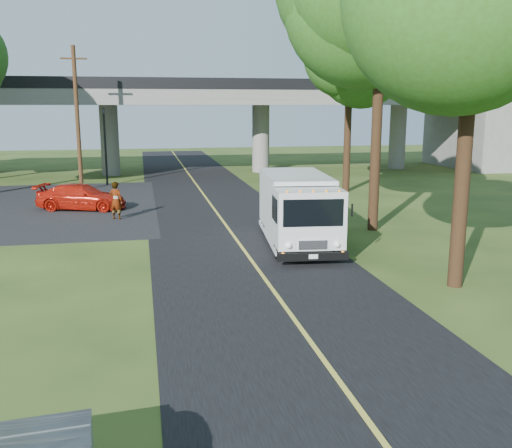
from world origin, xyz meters
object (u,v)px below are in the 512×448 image
object	(u,v)px
traffic_signal	(105,138)
red_sedan	(82,197)
pedestrian	(116,201)
tree_right_far	(354,56)
utility_pole	(77,118)
step_van	(298,208)

from	to	relation	value
traffic_signal	red_sedan	world-z (taller)	traffic_signal
traffic_signal	pedestrian	world-z (taller)	traffic_signal
pedestrian	tree_right_far	bearing A→B (deg)	-127.20
traffic_signal	red_sedan	size ratio (longest dim) A/B	1.13
red_sedan	traffic_signal	bearing A→B (deg)	11.40
utility_pole	pedestrian	xyz separation A→B (m)	(2.58, -10.41, -3.68)
utility_pole	tree_right_far	size ratio (longest dim) A/B	0.82
utility_pole	tree_right_far	bearing A→B (deg)	-14.00
tree_right_far	step_van	size ratio (longest dim) A/B	1.64
traffic_signal	step_van	xyz separation A→B (m)	(8.21, -19.03, -1.72)
step_van	pedestrian	xyz separation A→B (m)	(-7.12, 6.62, -0.57)
red_sedan	pedestrian	distance (m)	3.64
step_van	red_sedan	bearing A→B (deg)	138.56
traffic_signal	step_van	world-z (taller)	traffic_signal
utility_pole	step_van	bearing A→B (deg)	-60.32
utility_pole	red_sedan	distance (m)	8.32
tree_right_far	pedestrian	distance (m)	17.12
tree_right_far	red_sedan	bearing A→B (deg)	-168.91
utility_pole	step_van	xyz separation A→B (m)	(9.71, -17.03, -3.11)
traffic_signal	tree_right_far	distance (m)	17.18
traffic_signal	pedestrian	distance (m)	12.66
red_sedan	step_van	bearing A→B (deg)	-120.88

